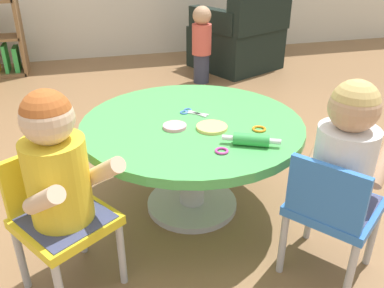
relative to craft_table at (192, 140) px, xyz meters
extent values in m
plane|color=olive|center=(0.00, 0.00, -0.37)|extent=(10.00, 10.00, 0.00)
cylinder|color=silver|center=(0.00, 0.00, -0.35)|extent=(0.44, 0.44, 0.03)
cylinder|color=silver|center=(0.00, 0.00, -0.16)|extent=(0.12, 0.12, 0.42)
cylinder|color=#4CB259|center=(0.00, 0.00, 0.08)|extent=(0.99, 0.99, 0.04)
cylinder|color=#B7B7BC|center=(-0.38, -0.41, -0.23)|extent=(0.03, 0.03, 0.28)
cylinder|color=#B7B7BC|center=(-0.74, -0.34, -0.23)|extent=(0.03, 0.03, 0.28)
cylinder|color=#B7B7BC|center=(-0.53, -0.19, -0.23)|extent=(0.03, 0.03, 0.28)
cube|color=yellow|center=(-0.56, -0.37, -0.07)|extent=(0.42, 0.42, 0.04)
cube|color=yellow|center=(-0.64, -0.26, 0.06)|extent=(0.24, 0.17, 0.22)
cube|color=#3F4772|center=(-0.56, -0.37, -0.07)|extent=(0.37, 0.38, 0.04)
cylinder|color=yellow|center=(-0.56, -0.37, 0.10)|extent=(0.21, 0.21, 0.30)
sphere|color=beige|center=(-0.56, -0.37, 0.33)|extent=(0.17, 0.17, 0.17)
sphere|color=#B25926|center=(-0.56, -0.37, 0.34)|extent=(0.16, 0.16, 0.16)
cylinder|color=beige|center=(-0.60, -0.52, 0.13)|extent=(0.16, 0.21, 0.17)
cylinder|color=beige|center=(-0.42, -0.40, 0.13)|extent=(0.16, 0.21, 0.17)
cylinder|color=#B7B7BC|center=(0.59, -0.57, -0.23)|extent=(0.03, 0.03, 0.28)
cylinder|color=#B7B7BC|center=(0.43, -0.36, -0.23)|extent=(0.03, 0.03, 0.28)
cylinder|color=#B7B7BC|center=(0.38, -0.72, -0.23)|extent=(0.03, 0.03, 0.28)
cylinder|color=#B7B7BC|center=(0.22, -0.52, -0.23)|extent=(0.03, 0.03, 0.28)
cube|color=blue|center=(0.40, -0.54, -0.07)|extent=(0.42, 0.42, 0.04)
cube|color=blue|center=(0.30, -0.62, 0.06)|extent=(0.18, 0.23, 0.22)
cube|color=#3F4772|center=(0.40, -0.54, -0.07)|extent=(0.38, 0.38, 0.04)
cylinder|color=white|center=(0.40, -0.54, 0.10)|extent=(0.21, 0.21, 0.30)
sphere|color=tan|center=(0.40, -0.54, 0.33)|extent=(0.17, 0.17, 0.17)
sphere|color=tan|center=(0.40, -0.54, 0.34)|extent=(0.16, 0.16, 0.16)
cylinder|color=tan|center=(0.42, -0.39, 0.13)|extent=(0.20, 0.17, 0.17)
cube|color=olive|center=(-0.98, 2.55, -0.02)|extent=(0.03, 0.28, 0.70)
cube|color=green|center=(-1.15, 2.55, -0.21)|extent=(0.03, 0.20, 0.26)
cube|color=green|center=(-1.05, 2.55, -0.22)|extent=(0.04, 0.20, 0.23)
cube|color=black|center=(1.05, 2.20, -0.17)|extent=(0.93, 0.93, 0.40)
cube|color=black|center=(1.17, 1.94, 0.26)|extent=(0.70, 0.44, 0.45)
cube|color=black|center=(1.32, 2.32, 0.13)|extent=(0.36, 0.59, 0.20)
cube|color=black|center=(0.78, 2.08, 0.13)|extent=(0.36, 0.59, 0.20)
cylinder|color=#33384C|center=(0.59, 1.83, -0.24)|extent=(0.14, 0.14, 0.26)
cylinder|color=#D8594C|center=(0.59, 1.83, 0.02)|extent=(0.17, 0.17, 0.26)
sphere|color=tan|center=(0.59, 1.83, 0.23)|extent=(0.16, 0.16, 0.16)
cylinder|color=green|center=(0.16, -0.29, 0.12)|extent=(0.15, 0.11, 0.05)
cylinder|color=white|center=(0.08, -0.25, 0.12)|extent=(0.05, 0.04, 0.02)
cylinder|color=white|center=(0.25, -0.33, 0.12)|extent=(0.05, 0.04, 0.02)
cube|color=silver|center=(0.04, 0.07, 0.10)|extent=(0.10, 0.07, 0.01)
cube|color=silver|center=(0.04, 0.07, 0.10)|extent=(0.07, 0.10, 0.01)
torus|color=#3F72CC|center=(-0.01, 0.10, 0.10)|extent=(0.05, 0.05, 0.01)
torus|color=#3F72CC|center=(0.01, 0.12, 0.10)|extent=(0.05, 0.05, 0.01)
cylinder|color=pink|center=(-0.09, -0.05, 0.10)|extent=(0.10, 0.10, 0.01)
cylinder|color=#F2CC72|center=(0.06, -0.10, 0.10)|extent=(0.13, 0.13, 0.01)
torus|color=orange|center=(0.25, -0.17, 0.10)|extent=(0.06, 0.06, 0.01)
torus|color=#D83FA5|center=(0.03, -0.31, 0.10)|extent=(0.05, 0.05, 0.01)
camera|label=1|loc=(-0.43, -1.60, 0.83)|focal=37.94mm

